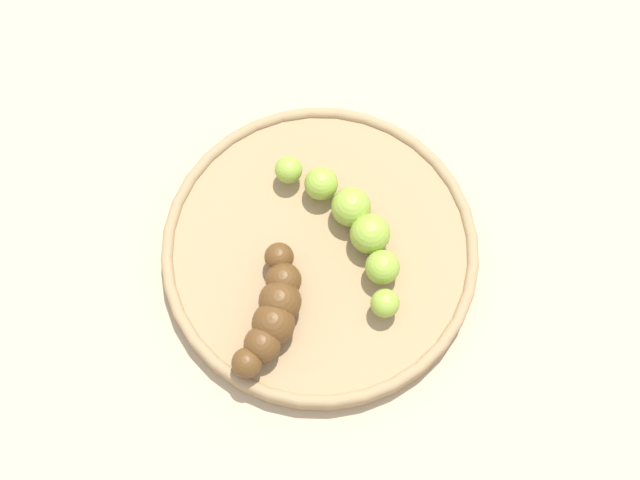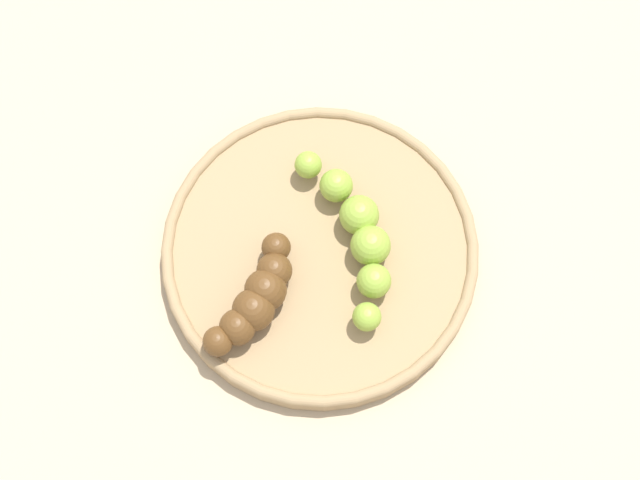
% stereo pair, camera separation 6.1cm
% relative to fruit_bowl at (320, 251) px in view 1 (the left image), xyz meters
% --- Properties ---
extents(ground_plane, '(2.40, 2.40, 0.00)m').
position_rel_fruit_bowl_xyz_m(ground_plane, '(0.00, 0.00, -0.01)').
color(ground_plane, tan).
extents(fruit_bowl, '(0.27, 0.27, 0.02)m').
position_rel_fruit_bowl_xyz_m(fruit_bowl, '(0.00, 0.00, 0.00)').
color(fruit_bowl, '#A08259').
rests_on(fruit_bowl, ground_plane).
extents(banana_green, '(0.08, 0.16, 0.03)m').
position_rel_fruit_bowl_xyz_m(banana_green, '(-0.03, 0.01, 0.02)').
color(banana_green, '#8CAD38').
rests_on(banana_green, fruit_bowl).
extents(banana_overripe, '(0.11, 0.07, 0.03)m').
position_rel_fruit_bowl_xyz_m(banana_overripe, '(0.07, 0.01, 0.02)').
color(banana_overripe, '#593819').
rests_on(banana_overripe, fruit_bowl).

